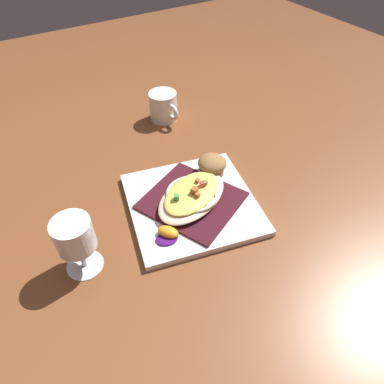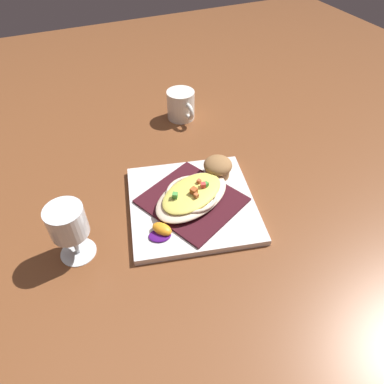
{
  "view_description": "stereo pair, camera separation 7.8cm",
  "coord_description": "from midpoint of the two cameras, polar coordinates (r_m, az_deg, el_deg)",
  "views": [
    {
      "loc": [
        -0.29,
        -0.47,
        0.59
      ],
      "look_at": [
        0.0,
        0.0,
        0.05
      ],
      "focal_mm": 32.13,
      "sensor_mm": 36.0,
      "label": 1
    },
    {
      "loc": [
        -0.22,
        -0.51,
        0.59
      ],
      "look_at": [
        0.0,
        0.0,
        0.05
      ],
      "focal_mm": 32.13,
      "sensor_mm": 36.0,
      "label": 2
    }
  ],
  "objects": [
    {
      "name": "gratin_dish",
      "position": [
        0.78,
        -2.83,
        -0.6
      ],
      "size": [
        0.23,
        0.19,
        0.04
      ],
      "color": "beige",
      "rests_on": "folded_napkin"
    },
    {
      "name": "orange_garnish",
      "position": [
        0.73,
        -7.11,
        -7.07
      ],
      "size": [
        0.06,
        0.06,
        0.02
      ],
      "color": "#48126D",
      "rests_on": "square_plate"
    },
    {
      "name": "square_plate",
      "position": [
        0.8,
        -2.76,
        -2.06
      ],
      "size": [
        0.34,
        0.34,
        0.02
      ],
      "primitive_type": "cube",
      "rotation": [
        0.0,
        0.0,
        -0.23
      ],
      "color": "white",
      "rests_on": "ground_plane"
    },
    {
      "name": "stemmed_glass",
      "position": [
        0.68,
        -22.04,
        -7.26
      ],
      "size": [
        0.07,
        0.07,
        0.13
      ],
      "color": "white",
      "rests_on": "ground_plane"
    },
    {
      "name": "coffee_mug",
      "position": [
        1.09,
        -6.83,
        13.6
      ],
      "size": [
        0.08,
        0.12,
        0.09
      ],
      "color": "white",
      "rests_on": "ground_plane"
    },
    {
      "name": "muffin",
      "position": [
        0.85,
        0.76,
        4.39
      ],
      "size": [
        0.07,
        0.07,
        0.05
      ],
      "color": "#986B3D",
      "rests_on": "square_plate"
    },
    {
      "name": "ground_plane",
      "position": [
        0.81,
        -2.74,
        -2.45
      ],
      "size": [
        2.6,
        2.6,
        0.0
      ],
      "primitive_type": "plane",
      "color": "brown"
    },
    {
      "name": "folded_napkin",
      "position": [
        0.8,
        -2.79,
        -1.54
      ],
      "size": [
        0.26,
        0.26,
        0.01
      ],
      "primitive_type": "cube",
      "rotation": [
        0.0,
        0.0,
        0.44
      ],
      "color": "#3E131B",
      "rests_on": "square_plate"
    }
  ]
}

